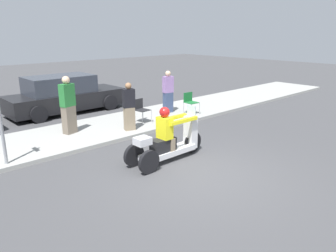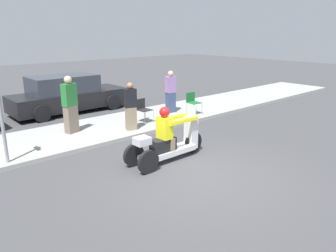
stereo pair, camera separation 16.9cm
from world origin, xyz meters
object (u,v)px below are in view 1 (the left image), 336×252
motorcycle_trike (168,142)px  street_sign (0,116)px  folding_chair_set_back (141,108)px  parked_car_lot_right (64,95)px  spectator_near_curb (129,108)px  folding_chair_curbside (190,101)px  spectator_far_back (68,106)px  spectator_with_child (168,92)px

motorcycle_trike → street_sign: bearing=144.6°
folding_chair_set_back → parked_car_lot_right: (-1.09, 3.66, 0.09)m
spectator_near_curb → folding_chair_curbside: spectator_near_curb is taller
folding_chair_set_back → street_sign: street_sign is taller
folding_chair_curbside → spectator_far_back: bearing=170.6°
folding_chair_curbside → parked_car_lot_right: size_ratio=0.17×
folding_chair_set_back → folding_chair_curbside: bearing=-7.7°
motorcycle_trike → spectator_far_back: bearing=104.7°
spectator_with_child → parked_car_lot_right: bearing=130.9°
spectator_near_curb → spectator_with_child: 2.75m
motorcycle_trike → parked_car_lot_right: parked_car_lot_right is taller
folding_chair_curbside → motorcycle_trike: bearing=-143.2°
spectator_far_back → folding_chair_set_back: 2.55m
spectator_near_curb → street_sign: 3.95m
spectator_far_back → spectator_with_child: spectator_far_back is taller
motorcycle_trike → spectator_near_curb: (0.66, 2.58, 0.35)m
motorcycle_trike → folding_chair_curbside: bearing=36.8°
motorcycle_trike → parked_car_lot_right: (0.44, 6.76, 0.20)m
spectator_far_back → motorcycle_trike: bearing=-75.3°
spectator_near_curb → folding_chair_set_back: size_ratio=1.90×
folding_chair_curbside → parked_car_lot_right: 5.16m
motorcycle_trike → folding_chair_set_back: size_ratio=2.90×
spectator_with_child → folding_chair_curbside: bearing=-55.7°
spectator_far_back → spectator_with_child: (4.19, -0.05, -0.08)m
folding_chair_set_back → folding_chair_curbside: size_ratio=1.00×
motorcycle_trike → folding_chair_set_back: motorcycle_trike is taller
folding_chair_curbside → street_sign: 7.05m
spectator_far_back → street_sign: street_sign is taller
folding_chair_set_back → parked_car_lot_right: 3.82m
spectator_far_back → parked_car_lot_right: (1.38, 3.19, -0.28)m
spectator_far_back → folding_chair_curbside: size_ratio=2.21×
spectator_near_curb → street_sign: bearing=-176.1°
motorcycle_trike → spectator_far_back: (-0.94, 3.58, 0.48)m
parked_car_lot_right → spectator_near_curb: bearing=-87.0°
street_sign → motorcycle_trike: bearing=-35.4°
folding_chair_curbside → street_sign: bearing=-176.0°
spectator_with_child → folding_chair_curbside: spectator_with_child is taller
motorcycle_trike → spectator_with_child: spectator_with_child is taller
street_sign → spectator_far_back: bearing=28.7°
parked_car_lot_right → street_sign: 5.82m
folding_chair_curbside → street_sign: street_sign is taller
motorcycle_trike → spectator_with_child: size_ratio=1.44×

